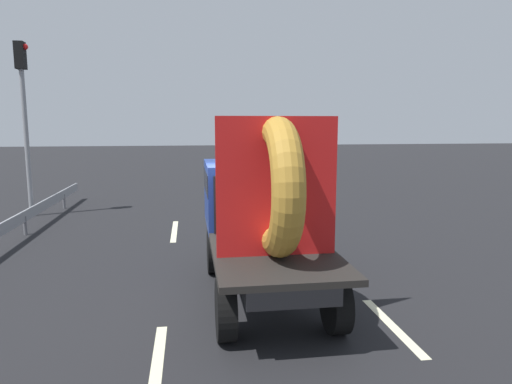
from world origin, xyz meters
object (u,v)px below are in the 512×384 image
object	(u,v)px
flatbed_truck	(259,205)
distant_sedan	(271,165)
oncoming_car	(277,156)
traffic_light	(24,105)

from	to	relation	value
flatbed_truck	distant_sedan	bearing A→B (deg)	79.15
oncoming_car	distant_sedan	bearing A→B (deg)	-104.22
flatbed_truck	oncoming_car	bearing A→B (deg)	78.27
distant_sedan	traffic_light	size ratio (longest dim) A/B	0.65
distant_sedan	oncoming_car	bearing A→B (deg)	75.78
distant_sedan	traffic_light	xyz separation A→B (m)	(-10.50, -11.01, 3.18)
flatbed_truck	distant_sedan	distance (m)	19.41
distant_sedan	oncoming_car	xyz separation A→B (m)	(1.68, 6.65, 0.05)
distant_sedan	traffic_light	world-z (taller)	traffic_light
traffic_light	oncoming_car	size ratio (longest dim) A/B	1.45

